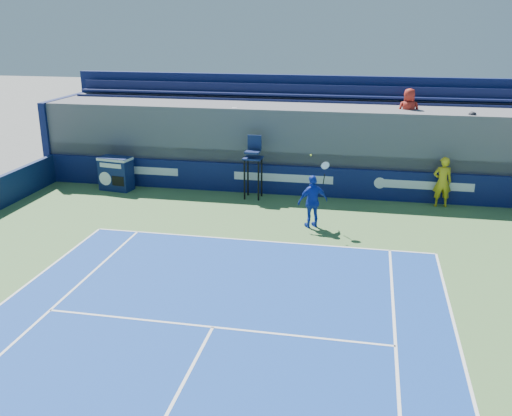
% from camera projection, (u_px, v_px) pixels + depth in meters
% --- Properties ---
extents(ball_person, '(0.75, 0.53, 1.92)m').
position_uv_depth(ball_person, '(442.00, 182.00, 21.31)').
color(ball_person, gold).
rests_on(ball_person, apron).
extents(back_hoarding, '(20.40, 0.21, 1.20)m').
position_uv_depth(back_hoarding, '(283.00, 180.00, 22.91)').
color(back_hoarding, '#0C1548').
rests_on(back_hoarding, ground).
extents(match_clock, '(1.41, 0.91, 1.40)m').
position_uv_depth(match_clock, '(116.00, 173.00, 23.47)').
color(match_clock, '#0F1C4B').
rests_on(match_clock, ground).
extents(umpire_chair, '(0.72, 0.72, 2.48)m').
position_uv_depth(umpire_chair, '(253.00, 160.00, 22.19)').
color(umpire_chair, black).
rests_on(umpire_chair, ground).
extents(tennis_player, '(1.14, 0.91, 2.57)m').
position_uv_depth(tennis_player, '(313.00, 201.00, 19.19)').
color(tennis_player, '#1430AA').
rests_on(tennis_player, apron).
extents(stadium_seating, '(21.00, 4.05, 4.40)m').
position_uv_depth(stadium_seating, '(291.00, 140.00, 24.43)').
color(stadium_seating, '#59595E').
rests_on(stadium_seating, ground).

